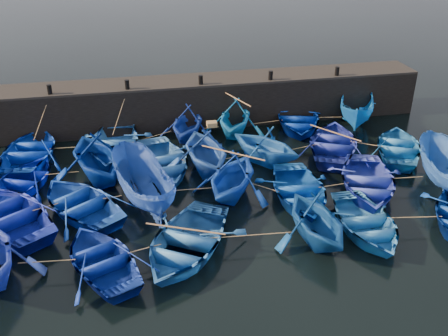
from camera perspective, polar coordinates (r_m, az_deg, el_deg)
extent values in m
plane|color=black|center=(20.59, 1.79, -5.83)|extent=(120.00, 120.00, 0.00)
cube|color=black|center=(29.26, -2.89, 7.55)|extent=(26.00, 2.50, 2.50)
cube|color=black|center=(28.83, -2.96, 9.99)|extent=(26.00, 2.50, 0.12)
cylinder|color=black|center=(27.87, -19.32, 8.47)|extent=(0.24, 0.24, 0.50)
cylinder|color=black|center=(27.59, -11.02, 9.35)|extent=(0.24, 0.24, 0.50)
cylinder|color=black|center=(27.89, -2.68, 10.04)|extent=(0.24, 0.24, 0.50)
cylinder|color=black|center=(28.74, 5.35, 10.50)|extent=(0.24, 0.24, 0.50)
cylinder|color=black|center=(30.11, 12.80, 10.74)|extent=(0.24, 0.24, 0.50)
imported|color=#032992|center=(26.73, -21.22, 1.88)|extent=(4.35, 5.63, 1.08)
imported|color=blue|center=(26.17, -12.59, 2.66)|extent=(4.53, 5.83, 1.11)
imported|color=navy|center=(27.14, -4.20, 5.21)|extent=(4.30, 4.60, 1.95)
imported|color=blue|center=(27.60, 1.26, 5.87)|extent=(4.71, 5.03, 2.13)
imported|color=navy|center=(29.00, 8.44, 5.53)|extent=(4.82, 5.82, 1.05)
imported|color=blue|center=(29.95, 14.97, 6.54)|extent=(3.89, 5.37, 1.95)
imported|color=#051BA2|center=(24.29, -21.82, -1.16)|extent=(4.40, 5.06, 0.88)
imported|color=navy|center=(23.48, -14.30, 1.38)|extent=(5.48, 5.91, 2.56)
imported|color=#2962B7|center=(24.10, -7.10, 0.80)|extent=(4.31, 5.53, 1.05)
imported|color=#1E4A9B|center=(23.63, -2.09, 2.14)|extent=(4.20, 4.75, 2.32)
imported|color=#1858AD|center=(24.51, 4.76, 2.71)|extent=(5.05, 5.14, 2.05)
imported|color=navy|center=(26.34, 12.45, 2.81)|extent=(5.57, 6.30, 1.08)
imported|color=#1A61A2|center=(27.01, 19.38, 2.35)|extent=(5.04, 5.65, 0.97)
imported|color=#0D1D91|center=(21.69, -23.37, -4.75)|extent=(6.12, 6.56, 1.11)
imported|color=#0E3896|center=(21.56, -16.04, -3.78)|extent=(5.51, 5.88, 0.99)
imported|color=#1F4698|center=(21.28, -9.34, -1.83)|extent=(3.20, 5.52, 2.01)
imported|color=#0E3BA9|center=(21.54, 0.97, -0.86)|extent=(5.10, 5.27, 2.12)
imported|color=#0A429C|center=(21.78, 8.56, -2.58)|extent=(3.82, 5.04, 0.98)
imported|color=#2738B1|center=(23.08, 16.06, -1.49)|extent=(5.03, 5.90, 1.04)
imported|color=#2154A3|center=(24.56, 23.67, 0.01)|extent=(2.91, 4.96, 1.80)
imported|color=navy|center=(18.27, -13.75, -10.04)|extent=(4.49, 5.15, 0.89)
imported|color=#235DA4|center=(18.46, -4.40, -8.37)|extent=(5.83, 6.31, 1.07)
imported|color=navy|center=(19.06, 10.53, -5.75)|extent=(3.76, 4.23, 2.04)
imported|color=blue|center=(20.31, 15.90, -5.99)|extent=(3.33, 4.56, 0.93)
cube|color=olive|center=(23.15, -1.41, 5.03)|extent=(0.46, 0.40, 0.22)
cylinder|color=tan|center=(26.37, -16.95, 2.28)|extent=(2.24, 0.15, 0.04)
cylinder|color=tan|center=(26.67, -8.29, 3.55)|extent=(2.23, 1.11, 0.04)
cylinder|color=tan|center=(27.52, -1.44, 4.64)|extent=(0.85, 0.11, 0.04)
cylinder|color=tan|center=(28.34, 4.92, 5.25)|extent=(1.96, 0.25, 0.04)
cylinder|color=tan|center=(29.50, 11.71, 5.70)|extent=(1.68, 0.28, 0.04)
cylinder|color=tan|center=(23.97, -18.02, -0.56)|extent=(1.50, 0.05, 0.04)
cylinder|color=tan|center=(23.90, -10.58, 0.33)|extent=(1.16, 0.38, 0.04)
cylinder|color=tan|center=(23.98, -4.60, 0.84)|extent=(0.30, 0.47, 0.04)
cylinder|color=tan|center=(24.27, 1.38, 1.28)|extent=(1.21, 0.27, 0.04)
cylinder|color=tan|center=(25.47, 8.70, 2.30)|extent=(2.01, 0.48, 0.04)
cylinder|color=tan|center=(26.61, 15.97, 2.66)|extent=(1.38, 0.97, 0.04)
cylinder|color=tan|center=(21.57, -19.72, -4.22)|extent=(0.97, 0.40, 0.04)
cylinder|color=tan|center=(21.48, -12.65, -3.27)|extent=(0.77, 0.14, 0.04)
cylinder|color=tan|center=(21.56, -4.11, -2.47)|extent=(2.07, 0.16, 0.04)
cylinder|color=tan|center=(21.72, 4.76, -2.25)|extent=(0.98, 0.93, 0.04)
cylinder|color=tan|center=(22.36, 12.43, -1.92)|extent=(1.44, 0.15, 0.04)
cylinder|color=tan|center=(23.84, 19.92, -1.06)|extent=(1.72, 0.18, 0.04)
cylinder|color=tan|center=(18.52, -19.60, -10.02)|extent=(1.92, 0.23, 0.04)
cylinder|color=tan|center=(18.27, -9.05, -9.08)|extent=(1.20, 0.33, 0.04)
cylinder|color=tan|center=(18.73, 3.19, -7.67)|extent=(3.12, 0.28, 0.04)
cylinder|color=tan|center=(19.77, 13.24, -6.34)|extent=(0.36, 0.20, 0.04)
cylinder|color=tan|center=(21.07, 20.98, -5.27)|extent=(2.18, 0.38, 0.04)
cylinder|color=tan|center=(27.80, -20.09, 5.44)|extent=(1.09, 1.09, 2.09)
cylinder|color=tan|center=(27.39, -11.78, 6.27)|extent=(1.05, 1.20, 2.09)
cylinder|color=tan|center=(28.12, -3.58, 7.39)|extent=(1.03, 0.11, 2.09)
cylinder|color=tan|center=(28.35, -0.92, 7.62)|extent=(1.69, 0.04, 2.09)
cylinder|color=tan|center=(29.36, 6.57, 8.17)|extent=(1.44, 0.25, 2.09)
cylinder|color=tan|center=(30.58, 13.40, 8.40)|extent=(0.92, 0.06, 2.08)
cylinder|color=#99724C|center=(27.21, 1.28, 8.00)|extent=(1.08, 2.84, 0.06)
cylinder|color=#99724C|center=(26.10, 12.57, 3.95)|extent=(1.77, 2.49, 0.06)
cylinder|color=#99724C|center=(21.04, 0.99, 1.75)|extent=(2.34, 1.97, 0.06)
cylinder|color=#99724C|center=(18.14, -4.47, -6.94)|extent=(2.74, 1.32, 0.06)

